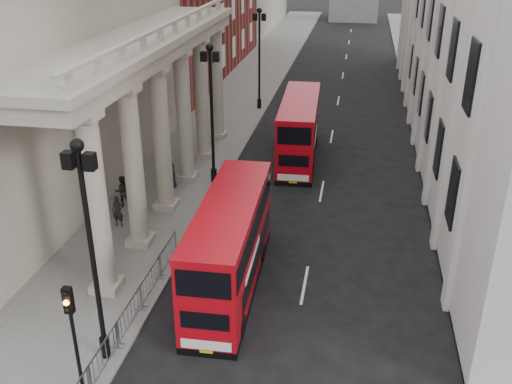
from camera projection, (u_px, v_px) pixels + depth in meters
sidewalk_west at (215, 129)px, 44.29m from camera, size 6.00×140.00×0.12m
sidewalk_east at (435, 142)px, 41.62m from camera, size 3.00×140.00×0.12m
kerb at (253, 131)px, 43.81m from camera, size 0.20×140.00×0.14m
portico_building at (33, 88)px, 32.30m from camera, size 9.00×28.00×12.00m
lamp_post_south at (90, 241)px, 18.65m from camera, size 1.05×0.44×8.32m
lamp_post_mid at (211, 105)px, 32.94m from camera, size 1.05×0.44×8.32m
lamp_post_north at (259, 52)px, 47.23m from camera, size 1.05×0.44×8.32m
traffic_light at (72, 324)px, 17.59m from camera, size 0.28×0.33×4.30m
crowd_barriers at (89, 379)px, 18.80m from camera, size 0.50×18.75×1.10m
bus_near at (230, 244)px, 24.02m from camera, size 2.52×9.42×4.04m
bus_far at (299, 128)px, 37.87m from camera, size 2.71×9.62×4.12m
pedestrian_a at (118, 211)px, 29.38m from camera, size 0.61×0.40×1.66m
pedestrian_b at (122, 191)px, 31.52m from camera, size 1.08×1.00×1.78m
pedestrian_c at (172, 175)px, 33.85m from camera, size 0.89×0.81×1.54m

